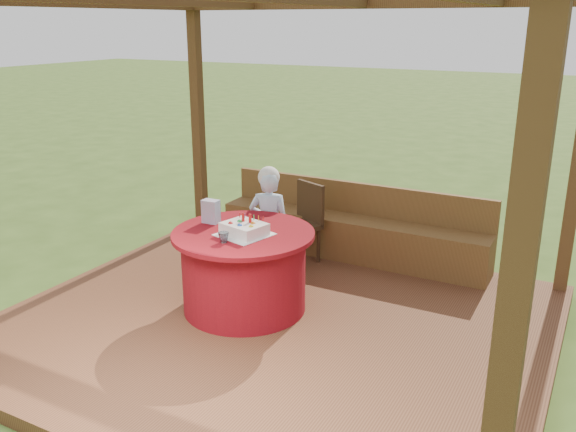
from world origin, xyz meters
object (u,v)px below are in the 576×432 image
(elderly_woman, at_px, (269,223))
(chair, at_px, (303,219))
(gift_bag, at_px, (211,211))
(table, at_px, (244,270))
(birthday_cake, at_px, (244,229))
(bench, at_px, (351,233))
(drinking_glass, at_px, (224,237))

(elderly_woman, bearing_deg, chair, 84.02)
(gift_bag, bearing_deg, table, -13.22)
(table, height_order, chair, chair)
(table, bearing_deg, gift_bag, 169.20)
(table, xyz_separation_m, elderly_woman, (-0.14, 0.69, 0.22))
(birthday_cake, relative_size, gift_bag, 2.26)
(table, xyz_separation_m, birthday_cake, (0.05, -0.06, 0.42))
(bench, xyz_separation_m, chair, (-0.42, -0.35, 0.20))
(bench, xyz_separation_m, elderly_woman, (-0.49, -0.96, 0.33))
(bench, distance_m, gift_bag, 1.83)
(bench, height_order, drinking_glass, drinking_glass)
(birthday_cake, height_order, gift_bag, gift_bag)
(chair, bearing_deg, bench, 39.68)
(table, bearing_deg, elderly_woman, 101.23)
(elderly_woman, height_order, gift_bag, elderly_woman)
(chair, height_order, gift_bag, gift_bag)
(elderly_woman, distance_m, birthday_cake, 0.80)
(bench, distance_m, birthday_cake, 1.81)
(bench, bearing_deg, drinking_glass, -100.07)
(birthday_cake, relative_size, drinking_glass, 5.23)
(bench, bearing_deg, elderly_woman, -116.96)
(elderly_woman, bearing_deg, birthday_cake, -75.82)
(chair, bearing_deg, gift_bag, -104.47)
(birthday_cake, xyz_separation_m, gift_bag, (-0.44, 0.14, 0.05))
(bench, relative_size, gift_bag, 14.06)
(bench, xyz_separation_m, birthday_cake, (-0.29, -1.71, 0.52))
(gift_bag, relative_size, drinking_glass, 2.31)
(table, relative_size, gift_bag, 5.86)
(birthday_cake, bearing_deg, chair, 95.35)
(bench, distance_m, table, 1.69)
(bench, height_order, birthday_cake, birthday_cake)
(table, height_order, gift_bag, gift_bag)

